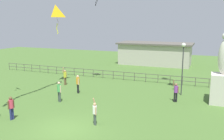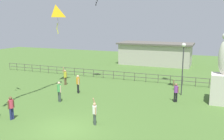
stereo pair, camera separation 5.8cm
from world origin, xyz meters
The scene contains 12 objects.
ground_plane centered at (0.00, 0.00, 0.00)m, with size 80.00×80.00×0.00m, color #476B2D.
statue_monument centered at (9.17, 9.04, 1.85)m, with size 1.70×1.70×5.77m.
lamppost centered at (5.89, 10.31, 3.44)m, with size 0.36×0.36×4.77m.
person_0 centered at (-3.19, 7.32, 0.99)m, with size 0.38×0.41×1.72m.
person_1 centered at (5.69, 8.02, 0.95)m, with size 0.50×0.30×1.89m.
person_2 centered at (-3.35, 4.46, 1.00)m, with size 0.48×0.32×1.73m.
person_3 centered at (-5.98, 9.49, 0.96)m, with size 0.35×0.49×1.92m.
person_4 centered at (-4.19, -0.04, 0.94)m, with size 0.30×0.49×1.63m.
person_5 centered at (1.47, 1.29, 0.88)m, with size 0.38×0.44×1.76m.
kite_3 centered at (-6.87, 9.56, 7.56)m, with size 1.08×1.34×2.91m.
waterfront_railing centered at (-0.33, 14.00, 0.62)m, with size 36.01×0.06×0.95m.
pavilion_building centered at (0.06, 26.00, 1.73)m, with size 11.34×5.22×3.42m.
Camera 1 is at (8.13, -12.35, 6.58)m, focal length 39.67 mm.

